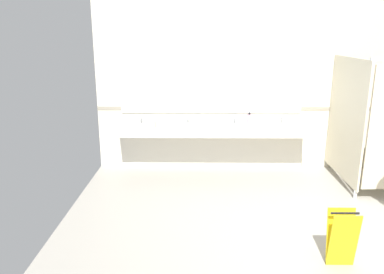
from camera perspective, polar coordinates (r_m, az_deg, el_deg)
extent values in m
cube|color=#9E998E|center=(4.66, 22.38, -16.24)|extent=(6.73, 6.09, 0.10)
cube|color=beige|center=(6.74, 15.08, 7.27)|extent=(6.73, 0.12, 2.83)
cube|color=#9E937F|center=(6.73, 15.00, 4.13)|extent=(6.73, 0.01, 0.06)
cube|color=silver|center=(6.31, 2.91, 1.14)|extent=(3.17, 0.56, 0.14)
cube|color=silver|center=(6.65, 2.79, -1.79)|extent=(3.17, 0.08, 0.68)
cube|color=#ADADA8|center=(6.34, -7.87, 1.27)|extent=(0.42, 0.31, 0.11)
cylinder|color=silver|center=(6.53, -7.62, 2.64)|extent=(0.04, 0.04, 0.11)
cylinder|color=silver|center=(6.47, -7.71, 2.92)|extent=(0.03, 0.11, 0.03)
sphere|color=silver|center=(6.53, -7.00, 2.45)|extent=(0.04, 0.04, 0.04)
cube|color=#ADADA8|center=(6.27, -0.70, 1.26)|extent=(0.42, 0.31, 0.11)
cylinder|color=silver|center=(6.46, -0.65, 2.64)|extent=(0.04, 0.04, 0.11)
cylinder|color=silver|center=(6.40, -0.66, 2.93)|extent=(0.03, 0.11, 0.03)
sphere|color=silver|center=(6.47, -0.03, 2.45)|extent=(0.04, 0.04, 0.04)
cube|color=#ADADA8|center=(6.30, 6.53, 1.23)|extent=(0.42, 0.31, 0.11)
cylinder|color=silver|center=(6.49, 6.37, 2.61)|extent=(0.04, 0.04, 0.11)
cylinder|color=silver|center=(6.43, 6.42, 2.89)|extent=(0.03, 0.11, 0.03)
sphere|color=silver|center=(6.51, 6.96, 2.41)|extent=(0.04, 0.04, 0.04)
cube|color=#ADADA8|center=(6.43, 13.57, 1.18)|extent=(0.42, 0.31, 0.11)
cylinder|color=silver|center=(6.62, 13.22, 2.54)|extent=(0.04, 0.04, 0.11)
cylinder|color=silver|center=(6.55, 13.34, 2.81)|extent=(0.03, 0.11, 0.03)
sphere|color=silver|center=(6.65, 13.78, 2.34)|extent=(0.04, 0.04, 0.04)
cube|color=silver|center=(6.44, 2.92, 9.34)|extent=(3.07, 0.02, 1.31)
cube|color=beige|center=(6.27, 22.07, 2.59)|extent=(0.03, 1.38, 1.84)
cylinder|color=silver|center=(5.99, 23.27, -7.94)|extent=(0.05, 0.05, 0.12)
cylinder|color=#D899B2|center=(6.49, 8.56, 2.71)|extent=(0.07, 0.07, 0.15)
cylinder|color=black|center=(6.47, 8.59, 3.50)|extent=(0.03, 0.03, 0.04)
cylinder|color=beige|center=(6.19, -5.75, 1.97)|extent=(0.07, 0.07, 0.10)
cube|color=yellow|center=(4.21, 21.78, -14.26)|extent=(0.28, 0.10, 0.59)
cube|color=yellow|center=(4.28, 21.36, -13.68)|extent=(0.28, 0.10, 0.59)
cylinder|color=black|center=(4.12, 21.95, -10.56)|extent=(0.28, 0.02, 0.02)
cylinder|color=#B7BABF|center=(5.18, 25.81, -12.63)|extent=(0.14, 0.14, 0.01)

